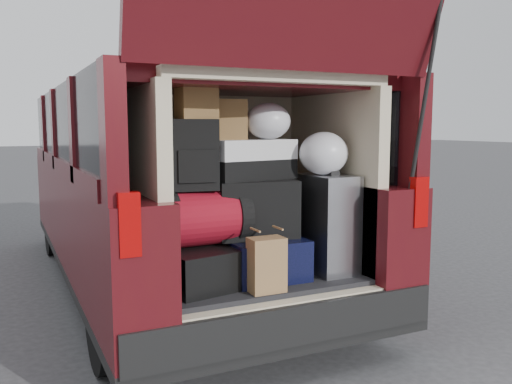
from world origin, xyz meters
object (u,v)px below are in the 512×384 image
(red_duffel, at_px, (203,217))
(black_soft_case, at_px, (256,209))
(silver_roller, at_px, (326,223))
(backpack, at_px, (192,155))
(kraft_bag, at_px, (267,265))
(twotone_duffel, at_px, (249,159))
(black_hardshell, at_px, (193,265))
(navy_hardshell, at_px, (258,256))

(red_duffel, relative_size, black_soft_case, 1.04)
(silver_roller, bearing_deg, backpack, 174.08)
(kraft_bag, bearing_deg, black_soft_case, 76.07)
(kraft_bag, distance_m, twotone_duffel, 0.69)
(black_hardshell, relative_size, kraft_bag, 1.87)
(twotone_duffel, bearing_deg, kraft_bag, -112.07)
(black_hardshell, relative_size, backpack, 1.42)
(black_soft_case, bearing_deg, twotone_duffel, 104.19)
(silver_roller, bearing_deg, red_duffel, 173.15)
(backpack, bearing_deg, twotone_duffel, 20.61)
(navy_hardshell, relative_size, backpack, 1.40)
(black_hardshell, xyz_separation_m, black_soft_case, (0.40, 0.01, 0.31))
(red_duffel, relative_size, twotone_duffel, 0.93)
(silver_roller, bearing_deg, kraft_bag, -157.69)
(black_hardshell, height_order, backpack, backpack)
(silver_roller, bearing_deg, navy_hardshell, 166.91)
(black_hardshell, relative_size, silver_roller, 0.93)
(navy_hardshell, height_order, kraft_bag, kraft_bag)
(black_hardshell, distance_m, silver_roller, 0.89)
(red_duffel, bearing_deg, black_hardshell, 179.84)
(navy_hardshell, distance_m, silver_roller, 0.48)
(backpack, bearing_deg, navy_hardshell, 11.10)
(black_soft_case, bearing_deg, black_hardshell, -170.17)
(black_soft_case, distance_m, twotone_duffel, 0.30)
(silver_roller, relative_size, black_soft_case, 1.27)
(black_hardshell, xyz_separation_m, backpack, (0.00, -0.01, 0.64))
(silver_roller, distance_m, red_duffel, 0.80)
(twotone_duffel, bearing_deg, silver_roller, -29.76)
(red_duffel, distance_m, backpack, 0.37)
(red_duffel, distance_m, twotone_duffel, 0.47)
(black_soft_case, xyz_separation_m, backpack, (-0.40, -0.01, 0.34))
(black_hardshell, relative_size, black_soft_case, 1.18)
(twotone_duffel, bearing_deg, black_hardshell, -179.60)
(black_hardshell, distance_m, red_duffel, 0.29)
(navy_hardshell, xyz_separation_m, twotone_duffel, (-0.03, 0.07, 0.59))
(black_hardshell, xyz_separation_m, navy_hardshell, (0.43, 0.01, 0.01))
(silver_roller, relative_size, kraft_bag, 2.01)
(silver_roller, xyz_separation_m, black_soft_case, (-0.46, 0.08, 0.11))
(black_hardshell, bearing_deg, kraft_bag, -54.85)
(twotone_duffel, bearing_deg, black_soft_case, -95.65)
(silver_roller, relative_size, twotone_duffel, 1.14)
(black_hardshell, bearing_deg, backpack, -93.33)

